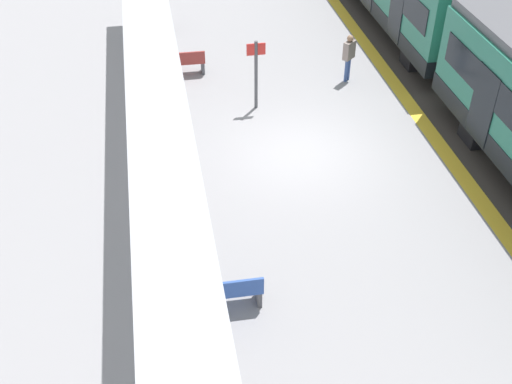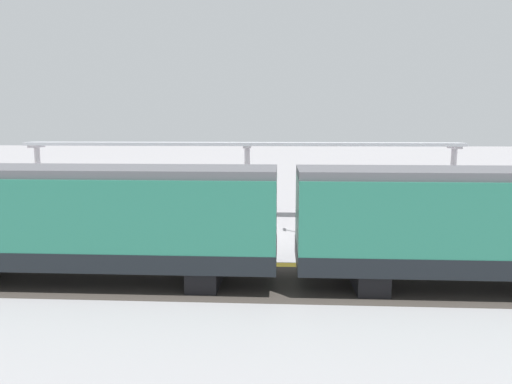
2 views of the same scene
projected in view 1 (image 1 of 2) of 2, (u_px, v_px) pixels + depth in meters
ground_plane at (300, 153)px, 17.78m from camera, size 176.00×176.00×0.00m
tactile_edge_strip at (435, 138)px, 18.34m from camera, size 0.46×26.93×0.01m
trackbed at (494, 132)px, 18.60m from camera, size 3.20×38.93×0.01m
canopy_pillar_second at (157, 102)px, 16.26m from camera, size 1.10×0.44×3.71m
canopy_beam at (150, 38)px, 14.82m from camera, size 1.20×21.89×0.16m
bench_near_end at (183, 63)px, 21.18m from camera, size 1.51×0.46×0.86m
bench_mid_platform at (227, 293)px, 13.00m from camera, size 1.50×0.46×0.86m
trash_bin at (163, 18)px, 24.12m from camera, size 0.48×0.48×0.91m
platform_info_sign at (256, 69)px, 18.93m from camera, size 0.56×0.10×2.20m
passenger_waiting_near_edge at (349, 53)px, 20.53m from camera, size 0.48×0.46×1.60m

